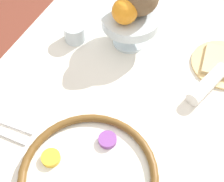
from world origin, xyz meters
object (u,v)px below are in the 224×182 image
(cup_near, at_px, (75,32))
(fruit_stand, at_px, (130,22))
(seder_plate, at_px, (88,176))
(napkin_roll, at_px, (208,84))
(bread_plate, at_px, (224,63))
(orange_fruit, at_px, (125,11))

(cup_near, bearing_deg, fruit_stand, -69.13)
(seder_plate, bearing_deg, fruit_stand, 11.50)
(fruit_stand, bearing_deg, napkin_roll, -105.52)
(seder_plate, xyz_separation_m, cup_near, (0.39, 0.25, 0.01))
(seder_plate, relative_size, bread_plate, 1.70)
(seder_plate, height_order, cup_near, cup_near)
(orange_fruit, bearing_deg, napkin_roll, -98.66)
(bread_plate, distance_m, cup_near, 0.46)
(cup_near, bearing_deg, orange_fruit, -79.62)
(napkin_roll, bearing_deg, fruit_stand, 74.48)
(orange_fruit, relative_size, cup_near, 1.06)
(orange_fruit, bearing_deg, seder_plate, -166.84)
(seder_plate, xyz_separation_m, fruit_stand, (0.45, 0.09, 0.07))
(napkin_roll, bearing_deg, orange_fruit, 81.34)
(orange_fruit, height_order, cup_near, orange_fruit)
(fruit_stand, bearing_deg, seder_plate, -168.50)
(seder_plate, relative_size, cup_near, 4.68)
(fruit_stand, xyz_separation_m, cup_near, (-0.06, 0.16, -0.06))
(seder_plate, distance_m, fruit_stand, 0.46)
(orange_fruit, xyz_separation_m, bread_plate, (0.06, -0.30, -0.14))
(orange_fruit, xyz_separation_m, cup_near, (-0.03, 0.15, -0.12))
(fruit_stand, xyz_separation_m, orange_fruit, (-0.03, 0.01, 0.06))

